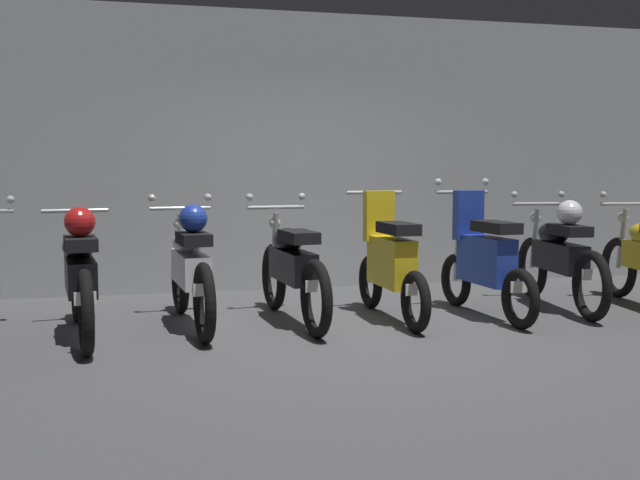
{
  "coord_description": "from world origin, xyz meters",
  "views": [
    {
      "loc": [
        -1.77,
        -5.77,
        1.37
      ],
      "look_at": [
        -0.22,
        0.55,
        0.75
      ],
      "focal_mm": 41.24,
      "sensor_mm": 36.0,
      "label": 1
    }
  ],
  "objects_px": {
    "motorbike_slot_6": "(559,255)",
    "motorbike_slot_5": "(484,260)",
    "motorbike_slot_2": "(190,267)",
    "motorbike_slot_1": "(80,274)",
    "motorbike_slot_3": "(292,268)",
    "motorbike_slot_4": "(390,262)"
  },
  "relations": [
    {
      "from": "motorbike_slot_2",
      "to": "motorbike_slot_6",
      "type": "height_order",
      "value": "same"
    },
    {
      "from": "motorbike_slot_5",
      "to": "motorbike_slot_1",
      "type": "bearing_deg",
      "value": -179.47
    },
    {
      "from": "motorbike_slot_1",
      "to": "motorbike_slot_3",
      "type": "height_order",
      "value": "motorbike_slot_3"
    },
    {
      "from": "motorbike_slot_5",
      "to": "motorbike_slot_2",
      "type": "bearing_deg",
      "value": 176.54
    },
    {
      "from": "motorbike_slot_5",
      "to": "motorbike_slot_4",
      "type": "bearing_deg",
      "value": 174.92
    },
    {
      "from": "motorbike_slot_1",
      "to": "motorbike_slot_3",
      "type": "bearing_deg",
      "value": 5.95
    },
    {
      "from": "motorbike_slot_5",
      "to": "motorbike_slot_6",
      "type": "xyz_separation_m",
      "value": [
        0.91,
        0.18,
        0.0
      ]
    },
    {
      "from": "motorbike_slot_1",
      "to": "motorbike_slot_5",
      "type": "relative_size",
      "value": 1.16
    },
    {
      "from": "motorbike_slot_5",
      "to": "motorbike_slot_6",
      "type": "height_order",
      "value": "motorbike_slot_5"
    },
    {
      "from": "motorbike_slot_6",
      "to": "motorbike_slot_5",
      "type": "bearing_deg",
      "value": -168.53
    },
    {
      "from": "motorbike_slot_3",
      "to": "motorbike_slot_4",
      "type": "relative_size",
      "value": 1.16
    },
    {
      "from": "motorbike_slot_1",
      "to": "motorbike_slot_2",
      "type": "distance_m",
      "value": 0.92
    },
    {
      "from": "motorbike_slot_3",
      "to": "motorbike_slot_6",
      "type": "bearing_deg",
      "value": 0.62
    },
    {
      "from": "motorbike_slot_2",
      "to": "motorbike_slot_3",
      "type": "relative_size",
      "value": 1.0
    },
    {
      "from": "motorbike_slot_5",
      "to": "motorbike_slot_6",
      "type": "bearing_deg",
      "value": 11.47
    },
    {
      "from": "motorbike_slot_4",
      "to": "motorbike_slot_6",
      "type": "relative_size",
      "value": 0.86
    },
    {
      "from": "motorbike_slot_5",
      "to": "motorbike_slot_3",
      "type": "bearing_deg",
      "value": 175.11
    },
    {
      "from": "motorbike_slot_3",
      "to": "motorbike_slot_5",
      "type": "bearing_deg",
      "value": -4.89
    },
    {
      "from": "motorbike_slot_2",
      "to": "motorbike_slot_4",
      "type": "height_order",
      "value": "motorbike_slot_4"
    },
    {
      "from": "motorbike_slot_2",
      "to": "motorbike_slot_5",
      "type": "distance_m",
      "value": 2.71
    },
    {
      "from": "motorbike_slot_2",
      "to": "motorbike_slot_4",
      "type": "distance_m",
      "value": 1.81
    },
    {
      "from": "motorbike_slot_1",
      "to": "motorbike_slot_6",
      "type": "xyz_separation_m",
      "value": [
        4.52,
        0.22,
        0.0
      ]
    }
  ]
}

